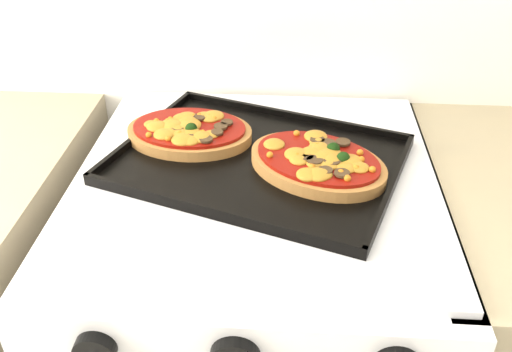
# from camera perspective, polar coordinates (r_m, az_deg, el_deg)

# --- Properties ---
(control_panel) EXTENTS (0.60, 0.02, 0.09)m
(control_panel) POSITION_cam_1_polar(r_m,az_deg,el_deg) (0.74, -1.72, -16.60)
(control_panel) COLOR silver
(control_panel) RESTS_ON stove
(knob_left) EXTENTS (0.05, 0.02, 0.05)m
(knob_left) POSITION_cam_1_polar(r_m,az_deg,el_deg) (0.76, -15.81, -16.46)
(knob_left) COLOR black
(knob_left) RESTS_ON control_panel
(baking_tray) EXTENTS (0.54, 0.47, 0.02)m
(baking_tray) POSITION_cam_1_polar(r_m,az_deg,el_deg) (0.95, 0.21, 1.75)
(baking_tray) COLOR black
(baking_tray) RESTS_ON stove
(pizza_left) EXTENTS (0.24, 0.18, 0.03)m
(pizza_left) POSITION_cam_1_polar(r_m,az_deg,el_deg) (1.01, -6.68, 4.55)
(pizza_left) COLOR #A76B39
(pizza_left) RESTS_ON baking_tray
(pizza_right) EXTENTS (0.28, 0.26, 0.03)m
(pizza_right) POSITION_cam_1_polar(r_m,az_deg,el_deg) (0.92, 6.17, 1.50)
(pizza_right) COLOR #A76B39
(pizza_right) RESTS_ON baking_tray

